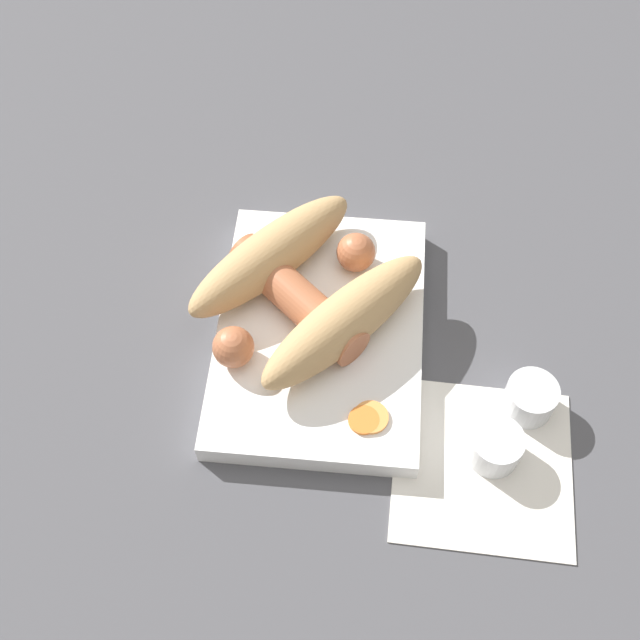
{
  "coord_description": "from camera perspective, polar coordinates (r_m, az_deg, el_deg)",
  "views": [
    {
      "loc": [
        -0.35,
        -0.03,
        0.59
      ],
      "look_at": [
        0.0,
        0.0,
        0.03
      ],
      "focal_mm": 45.0,
      "sensor_mm": 36.0,
      "label": 1
    }
  ],
  "objects": [
    {
      "name": "ground_plane",
      "position": [
        0.69,
        0.0,
        -1.4
      ],
      "size": [
        3.0,
        3.0,
        0.0
      ],
      "primitive_type": "plane",
      "color": "#4C4C51"
    },
    {
      "name": "food_tray",
      "position": [
        0.68,
        0.0,
        -0.93
      ],
      "size": [
        0.24,
        0.17,
        0.02
      ],
      "color": "white",
      "rests_on": "ground_plane"
    },
    {
      "name": "bread_roll",
      "position": [
        0.67,
        -0.92,
        2.39
      ],
      "size": [
        0.22,
        0.22,
        0.05
      ],
      "color": "tan",
      "rests_on": "food_tray"
    },
    {
      "name": "sausage",
      "position": [
        0.67,
        -1.65,
        1.58
      ],
      "size": [
        0.14,
        0.13,
        0.03
      ],
      "color": "#B26642",
      "rests_on": "food_tray"
    },
    {
      "name": "pickled_veggies",
      "position": [
        0.63,
        3.41,
        -7.0
      ],
      "size": [
        0.04,
        0.04,
        0.0
      ],
      "color": "#F99E4C",
      "rests_on": "food_tray"
    },
    {
      "name": "napkin",
      "position": [
        0.65,
        11.49,
        -10.09
      ],
      "size": [
        0.14,
        0.14,
        0.0
      ],
      "color": "white",
      "rests_on": "ground_plane"
    },
    {
      "name": "condiment_cup_near",
      "position": [
        0.64,
        12.3,
        -8.88
      ],
      "size": [
        0.04,
        0.04,
        0.03
      ],
      "color": "silver",
      "rests_on": "ground_plane"
    },
    {
      "name": "condiment_cup_far",
      "position": [
        0.67,
        14.65,
        -5.49
      ],
      "size": [
        0.04,
        0.04,
        0.03
      ],
      "color": "silver",
      "rests_on": "ground_plane"
    }
  ]
}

